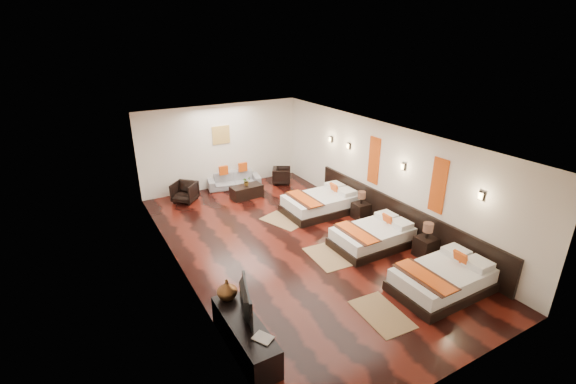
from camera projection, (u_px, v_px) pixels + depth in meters
floor at (293, 244)px, 10.03m from camera, size 5.50×9.50×0.01m
ceiling at (294, 136)px, 8.98m from camera, size 5.50×9.50×0.01m
back_wall at (222, 147)px, 13.33m from camera, size 5.50×0.01×2.80m
left_wall at (179, 218)px, 8.24m from camera, size 0.01×9.50×2.80m
right_wall at (381, 174)px, 10.78m from camera, size 0.01×9.50×2.80m
headboard_panel at (398, 217)px, 10.47m from camera, size 0.08×6.60×0.90m
bed_near at (443, 279)px, 8.17m from camera, size 2.04×1.28×0.78m
bed_mid at (373, 236)px, 9.90m from camera, size 1.97×1.24×0.75m
bed_far at (321, 203)px, 11.75m from camera, size 2.12×1.33×0.81m
nightstand_a at (426, 244)px, 9.42m from camera, size 0.44×0.44×0.86m
nightstand_b at (361, 209)px, 11.35m from camera, size 0.41×0.41×0.82m
jute_mat_near at (382, 314)px, 7.56m from camera, size 0.83×1.25×0.01m
jute_mat_mid at (328, 257)px, 9.48m from camera, size 0.83×1.25×0.01m
jute_mat_far at (283, 221)px, 11.28m from camera, size 1.11×1.38×0.01m
tv_console at (245, 335)px, 6.65m from camera, size 0.50×1.80×0.55m
tv at (241, 301)px, 6.62m from camera, size 0.39×0.95×0.55m
book at (259, 343)px, 6.10m from camera, size 0.34×0.37×0.03m
figurine at (227, 289)px, 7.06m from camera, size 0.45×0.45×0.38m
sofa at (234, 180)px, 13.63m from camera, size 1.87×1.04×0.52m
armchair_left at (185, 192)px, 12.46m from camera, size 0.96×0.96×0.63m
armchair_right at (282, 176)px, 13.97m from camera, size 0.85×0.84×0.57m
coffee_table at (247, 192)px, 12.80m from camera, size 1.02×0.55×0.40m
table_plant at (246, 181)px, 12.72m from camera, size 0.31×0.29×0.28m
orange_panel_a at (438, 186)px, 9.12m from camera, size 0.04×0.40×1.30m
orange_panel_b at (374, 161)px, 10.89m from camera, size 0.04×0.40×1.30m
sconce_near at (481, 196)px, 8.17m from camera, size 0.07×0.12×0.18m
sconce_mid at (403, 166)px, 9.94m from camera, size 0.07×0.12×0.18m
sconce_far at (349, 146)px, 11.71m from camera, size 0.07×0.12×0.18m
sconce_lounge at (331, 139)px, 12.44m from camera, size 0.07×0.12×0.18m
gold_artwork at (221, 135)px, 13.16m from camera, size 0.60×0.04×0.60m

